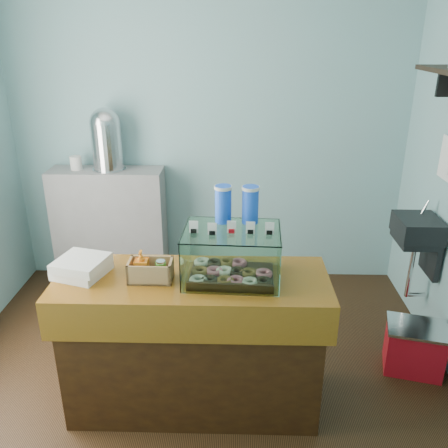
{
  "coord_description": "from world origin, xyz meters",
  "views": [
    {
      "loc": [
        0.25,
        -2.67,
        2.23
      ],
      "look_at": [
        0.18,
        -0.15,
        1.2
      ],
      "focal_mm": 38.0,
      "sensor_mm": 36.0,
      "label": 1
    }
  ],
  "objects_px": {
    "display_case": "(232,251)",
    "red_cooler": "(414,347)",
    "counter": "(194,341)",
    "coffee_urn": "(106,138)"
  },
  "relations": [
    {
      "from": "display_case",
      "to": "red_cooler",
      "type": "bearing_deg",
      "value": 16.71
    },
    {
      "from": "display_case",
      "to": "red_cooler",
      "type": "height_order",
      "value": "display_case"
    },
    {
      "from": "display_case",
      "to": "counter",
      "type": "bearing_deg",
      "value": -167.79
    },
    {
      "from": "coffee_urn",
      "to": "red_cooler",
      "type": "bearing_deg",
      "value": -27.32
    },
    {
      "from": "counter",
      "to": "display_case",
      "type": "xyz_separation_m",
      "value": [
        0.23,
        0.04,
        0.6
      ]
    },
    {
      "from": "coffee_urn",
      "to": "counter",
      "type": "bearing_deg",
      "value": -61.38
    },
    {
      "from": "display_case",
      "to": "red_cooler",
      "type": "distance_m",
      "value": 1.59
    },
    {
      "from": "counter",
      "to": "coffee_urn",
      "type": "bearing_deg",
      "value": 118.62
    },
    {
      "from": "coffee_urn",
      "to": "display_case",
      "type": "bearing_deg",
      "value": -54.67
    },
    {
      "from": "display_case",
      "to": "coffee_urn",
      "type": "height_order",
      "value": "coffee_urn"
    }
  ]
}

